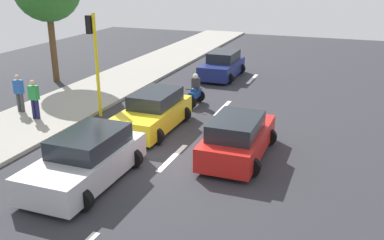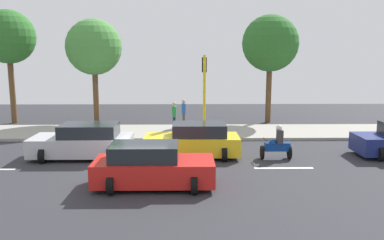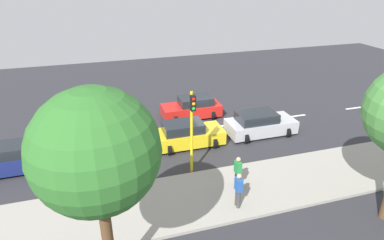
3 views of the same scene
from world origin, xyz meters
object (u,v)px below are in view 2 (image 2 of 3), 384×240
Objects in this scene: pedestrian_by_tree at (174,116)px; street_tree_south at (94,47)px; car_yellow_cab at (193,141)px; street_tree_north at (270,44)px; street_tree_center at (8,37)px; traffic_light_corner at (204,86)px; pedestrian_near_signal at (184,112)px; motorcycle at (277,145)px; car_red at (152,167)px; car_silver at (84,142)px.

street_tree_south is at bearing 55.44° from pedestrian_by_tree.
street_tree_north is (8.69, -5.13, 4.47)m from car_yellow_cab.
traffic_light_corner is at bearing -114.67° from street_tree_center.
pedestrian_near_signal is 7.36m from street_tree_south.
car_yellow_cab is 0.62× the size of street_tree_south.
car_yellow_cab is 11.50m from street_tree_south.
pedestrian_near_signal reaches higher than motorcycle.
car_yellow_cab is at bearing -168.59° from pedestrian_by_tree.
car_red is 0.61× the size of street_tree_south.
pedestrian_near_signal is at bearing -112.09° from street_tree_south.
car_red is 2.71× the size of motorcycle.
street_tree_center is at bearing 90.09° from street_tree_north.
car_silver is at bearing 87.43° from motorcycle.
pedestrian_near_signal is 1.00× the size of pedestrian_by_tree.
street_tree_north is at bearing -9.27° from motorcycle.
street_tree_north is at bearing -30.55° from car_yellow_cab.
car_silver is 0.97× the size of traffic_light_corner.
street_tree_south is (3.62, 5.26, 3.88)m from pedestrian_by_tree.
car_red is at bearing -140.93° from street_tree_center.
street_tree_center is (3.63, 10.70, 4.51)m from pedestrian_by_tree.
car_red is 0.59× the size of street_tree_north.
car_silver is 6.40m from pedestrian_by_tree.
car_silver is at bearing 131.21° from street_tree_north.
car_silver is 14.02m from street_tree_north.
street_tree_center is (-0.03, 16.85, 0.39)m from street_tree_north.
traffic_light_corner reaches higher than pedestrian_near_signal.
car_yellow_cab is at bearing -175.66° from pedestrian_near_signal.
street_tree_south is 5.48m from street_tree_center.
street_tree_south is (9.10, 9.91, 4.30)m from motorcycle.
pedestrian_near_signal is 7.36m from street_tree_north.
traffic_light_corner reaches higher than pedestrian_by_tree.
pedestrian_near_signal is at bearing -23.01° from pedestrian_by_tree.
pedestrian_by_tree is at bearing 38.62° from traffic_light_corner.
motorcycle is at bearing -56.03° from car_red.
motorcycle is 7.92m from pedestrian_near_signal.
street_tree_north is (3.65, -6.15, 4.12)m from pedestrian_by_tree.
street_tree_north reaches higher than pedestrian_by_tree.
motorcycle reaches higher than car_yellow_cab.
car_yellow_cab is 11.04m from street_tree_north.
street_tree_north is at bearing -89.84° from street_tree_south.
car_yellow_cab is 5.15m from pedestrian_by_tree.
street_tree_north is 11.41m from street_tree_south.
pedestrian_by_tree is 7.47m from street_tree_south.
traffic_light_corner is (3.00, -0.61, 2.22)m from car_yellow_cab.
pedestrian_by_tree is 0.24× the size of street_tree_north.
motorcycle is 0.34× the size of traffic_light_corner.
car_red is 2.46× the size of pedestrian_by_tree.
car_silver is 1.04× the size of car_yellow_cab.
pedestrian_near_signal is at bearing -5.77° from car_red.
car_red is (-3.85, -3.36, -0.00)m from car_silver.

